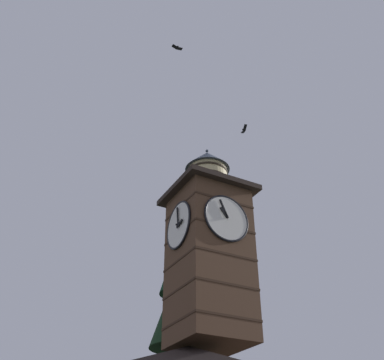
{
  "coord_description": "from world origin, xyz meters",
  "views": [
    {
      "loc": [
        7.85,
        17.42,
        2.32
      ],
      "look_at": [
        -1.66,
        -0.33,
        15.28
      ],
      "focal_mm": 45.21,
      "sensor_mm": 36.0,
      "label": 1
    }
  ],
  "objects_px": {
    "pine_tree_behind": "(182,355)",
    "flying_bird_high": "(177,48)",
    "clock_tower": "(209,248)",
    "flying_bird_low": "(244,130)"
  },
  "relations": [
    {
      "from": "flying_bird_high",
      "to": "flying_bird_low",
      "type": "relative_size",
      "value": 0.81
    },
    {
      "from": "clock_tower",
      "to": "flying_bird_high",
      "type": "relative_size",
      "value": 16.74
    },
    {
      "from": "clock_tower",
      "to": "flying_bird_low",
      "type": "bearing_deg",
      "value": 132.57
    },
    {
      "from": "pine_tree_behind",
      "to": "flying_bird_high",
      "type": "xyz_separation_m",
      "value": [
        4.31,
        7.54,
        13.82
      ]
    },
    {
      "from": "pine_tree_behind",
      "to": "flying_bird_low",
      "type": "xyz_separation_m",
      "value": [
        0.62,
        7.92,
        9.38
      ]
    },
    {
      "from": "flying_bird_high",
      "to": "clock_tower",
      "type": "bearing_deg",
      "value": -155.04
    },
    {
      "from": "pine_tree_behind",
      "to": "flying_bird_high",
      "type": "distance_m",
      "value": 16.32
    },
    {
      "from": "clock_tower",
      "to": "pine_tree_behind",
      "type": "height_order",
      "value": "pine_tree_behind"
    },
    {
      "from": "pine_tree_behind",
      "to": "flying_bird_low",
      "type": "height_order",
      "value": "pine_tree_behind"
    },
    {
      "from": "clock_tower",
      "to": "flying_bird_low",
      "type": "height_order",
      "value": "flying_bird_low"
    }
  ]
}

